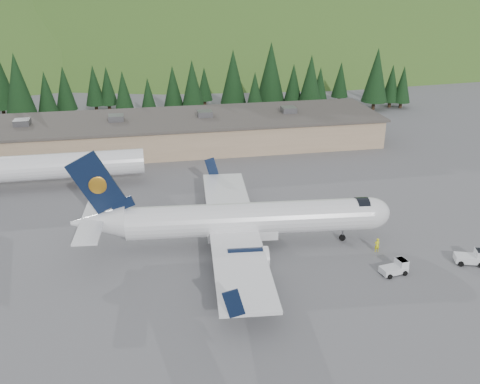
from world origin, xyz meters
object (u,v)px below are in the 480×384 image
airliner (241,220)px  baggage_tug_b (473,257)px  baggage_tug_a (396,268)px  terminal_building (177,132)px  second_airliner (42,166)px  ramp_worker (377,245)px

airliner → baggage_tug_b: 24.71m
baggage_tug_a → terminal_building: terminal_building is taller
second_airliner → ramp_worker: (38.20, -26.12, -2.51)m
airliner → ramp_worker: 15.08m
baggage_tug_a → baggage_tug_b: 8.81m
baggage_tug_a → airliner: bearing=138.6°
second_airliner → terminal_building: second_airliner is taller
airliner → terminal_building: airliner is taller
airliner → baggage_tug_b: size_ratio=10.68×
second_airliner → terminal_building: (19.91, 16.00, -0.70)m
baggage_tug_a → ramp_worker: (0.02, 4.59, 0.16)m
second_airliner → ramp_worker: second_airliner is taller
baggage_tug_a → baggage_tug_b: (8.80, 0.32, 0.06)m
ramp_worker → second_airliner: bearing=-35.3°
second_airliner → terminal_building: bearing=38.8°
airliner → second_airliner: bearing=142.5°
baggage_tug_a → ramp_worker: size_ratio=1.80×
baggage_tug_a → ramp_worker: ramp_worker is taller
second_airliner → baggage_tug_a: size_ratio=9.42×
baggage_tug_b → second_airliner: bearing=165.8°
second_airliner → baggage_tug_a: (38.18, -30.71, -2.67)m
second_airliner → baggage_tug_a: second_airliner is taller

